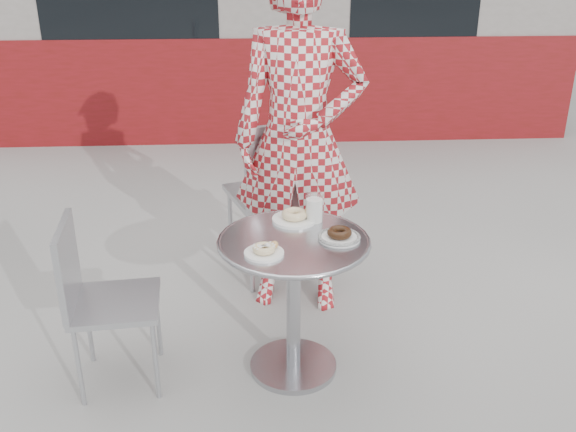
{
  "coord_description": "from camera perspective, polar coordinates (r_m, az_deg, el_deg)",
  "views": [
    {
      "loc": [
        -0.12,
        -2.46,
        1.86
      ],
      "look_at": [
        0.03,
        0.1,
        0.74
      ],
      "focal_mm": 40.0,
      "sensor_mm": 36.0,
      "label": 1
    }
  ],
  "objects": [
    {
      "name": "seated_person",
      "position": [
        3.26,
        1.03,
        6.79
      ],
      "size": [
        0.73,
        0.54,
        1.84
      ],
      "primitive_type": "imported",
      "rotation": [
        0.0,
        0.0,
        -0.16
      ],
      "color": "maroon",
      "rests_on": "ground"
    },
    {
      "name": "bistro_table",
      "position": [
        2.82,
        0.51,
        -5.09
      ],
      "size": [
        0.67,
        0.67,
        0.67
      ],
      "rotation": [
        0.0,
        0.0,
        0.21
      ],
      "color": "silver",
      "rests_on": "ground"
    },
    {
      "name": "milk_cup",
      "position": [
        2.9,
        2.35,
        0.63
      ],
      "size": [
        0.08,
        0.08,
        0.13
      ],
      "rotation": [
        0.0,
        0.0,
        0.33
      ],
      "color": "white",
      "rests_on": "bistro_table"
    },
    {
      "name": "plate_checker",
      "position": [
        2.76,
        4.58,
        -1.76
      ],
      "size": [
        0.18,
        0.18,
        0.05
      ],
      "rotation": [
        0.0,
        0.0,
        0.02
      ],
      "color": "white",
      "rests_on": "bistro_table"
    },
    {
      "name": "chair_far",
      "position": [
        3.77,
        -1.32,
        -0.91
      ],
      "size": [
        0.59,
        0.59,
        0.97
      ],
      "rotation": [
        0.0,
        0.0,
        3.47
      ],
      "color": "#B1B3B9",
      "rests_on": "ground"
    },
    {
      "name": "chair_left",
      "position": [
        3.0,
        -14.98,
        -10.09
      ],
      "size": [
        0.41,
        0.41,
        0.78
      ],
      "rotation": [
        0.0,
        0.0,
        1.67
      ],
      "color": "#B1B3B9",
      "rests_on": "ground"
    },
    {
      "name": "ground",
      "position": [
        3.09,
        -0.4,
        -13.42
      ],
      "size": [
        60.0,
        60.0,
        0.0
      ],
      "primitive_type": "plane",
      "color": "#A8A5A0",
      "rests_on": "ground"
    },
    {
      "name": "plate_far",
      "position": [
        2.92,
        0.63,
        -0.06
      ],
      "size": [
        0.2,
        0.2,
        0.05
      ],
      "rotation": [
        0.0,
        0.0,
        -0.09
      ],
      "color": "white",
      "rests_on": "bistro_table"
    },
    {
      "name": "plate_near",
      "position": [
        2.62,
        -2.1,
        -3.07
      ],
      "size": [
        0.16,
        0.16,
        0.04
      ],
      "rotation": [
        0.0,
        0.0,
        0.27
      ],
      "color": "white",
      "rests_on": "bistro_table"
    }
  ]
}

